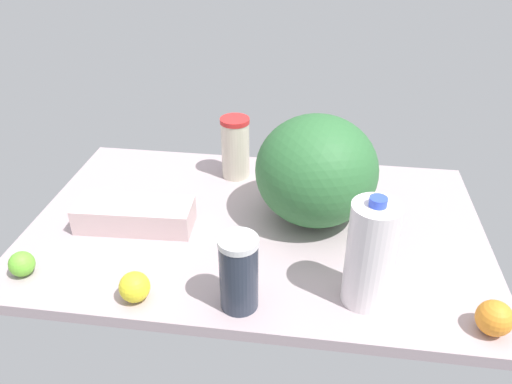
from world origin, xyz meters
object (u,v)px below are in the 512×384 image
egg_carton (135,215)px  lemon_far_back (135,287)px  milk_jug (370,255)px  shaker_bottle (239,273)px  tumbler_cup (235,148)px  orange_near_front (494,318)px  watermelon (316,171)px  lime_loose (22,264)px

egg_carton → lemon_far_back: 27.98cm
milk_jug → shaker_bottle: bearing=11.5°
shaker_bottle → lemon_far_back: 23.46cm
milk_jug → lemon_far_back: size_ratio=3.86×
tumbler_cup → lemon_far_back: size_ratio=2.82×
milk_jug → orange_near_front: bearing=166.7°
watermelon → egg_carton: 49.06cm
shaker_bottle → lime_loose: shaker_bottle is taller
milk_jug → lemon_far_back: bearing=7.9°
egg_carton → shaker_bottle: bearing=139.4°
lime_loose → egg_carton: bearing=-131.3°
milk_jug → lime_loose: size_ratio=4.43×
milk_jug → lime_loose: 78.83cm
egg_carton → shaker_bottle: (-32.13, 24.97, 5.38)cm
tumbler_cup → lemon_far_back: bearing=77.8°
shaker_bottle → tumbler_cup: bearing=-79.4°
watermelon → lemon_far_back: bearing=45.0°
milk_jug → lime_loose: bearing=1.9°
watermelon → lime_loose: (65.91, 32.93, -11.56)cm
egg_carton → lime_loose: egg_carton is taller
egg_carton → milk_jug: milk_jug is taller
egg_carton → milk_jug: bearing=158.9°
tumbler_cup → lime_loose: bearing=52.1°
lemon_far_back → egg_carton: bearing=-70.5°
egg_carton → lemon_far_back: bearing=106.8°
lime_loose → lemon_far_back: lemon_far_back is taller
watermelon → lemon_far_back: (37.19, 37.25, -11.12)cm
shaker_bottle → lemon_far_back: size_ratio=2.60×
tumbler_cup → lime_loose: size_ratio=3.24×
egg_carton → orange_near_front: (-84.05, 25.47, 0.17)cm
lemon_far_back → orange_near_front: bearing=-179.3°
orange_near_front → egg_carton: bearing=-16.9°
watermelon → shaker_bottle: bearing=68.1°
orange_near_front → shaker_bottle: bearing=-0.6°
lime_loose → orange_near_front: (-103.41, 3.41, 0.71)cm
watermelon → lemon_far_back: 53.80cm
shaker_bottle → milk_jug: size_ratio=0.67×
milk_jug → orange_near_front: milk_jug is taller
milk_jug → lemon_far_back: 50.78cm
watermelon → lemon_far_back: size_ratio=4.68×
milk_jug → orange_near_front: (-25.18, 5.97, -8.67)cm
orange_near_front → lime_loose: bearing=-1.9°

